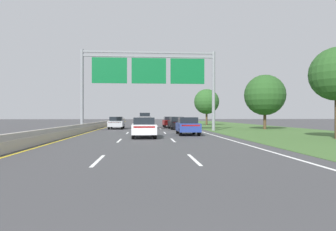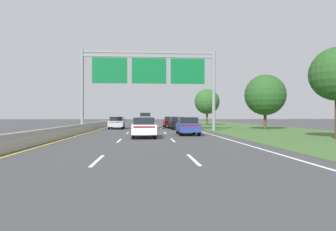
{
  "view_description": "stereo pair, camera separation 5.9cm",
  "coord_description": "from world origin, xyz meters",
  "px_view_note": "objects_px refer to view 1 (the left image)",
  "views": [
    {
      "loc": [
        -0.03,
        -0.87,
        1.72
      ],
      "look_at": [
        1.75,
        22.73,
        1.73
      ],
      "focal_mm": 31.4,
      "sensor_mm": 36.0,
      "label": 1
    },
    {
      "loc": [
        0.03,
        -0.88,
        1.72
      ],
      "look_at": [
        1.75,
        22.73,
        1.73
      ],
      "focal_mm": 31.4,
      "sensor_mm": 36.0,
      "label": 2
    }
  ],
  "objects_px": {
    "roadside_tree_far": "(207,102)",
    "car_black_right_lane_sedan": "(177,123)",
    "pickup_truck_grey": "(145,119)",
    "car_silver_left_lane_sedan": "(117,123)",
    "overhead_sign_gantry": "(149,74)",
    "car_red_right_lane_sedan": "(169,122)",
    "car_white_centre_lane_sedan": "(144,127)",
    "car_blue_right_lane_sedan": "(188,126)",
    "roadside_tree_mid": "(265,95)"
  },
  "relations": [
    {
      "from": "roadside_tree_far",
      "to": "car_black_right_lane_sedan",
      "type": "bearing_deg",
      "value": -114.36
    },
    {
      "from": "roadside_tree_far",
      "to": "pickup_truck_grey",
      "type": "bearing_deg",
      "value": -165.89
    },
    {
      "from": "roadside_tree_far",
      "to": "car_silver_left_lane_sedan",
      "type": "bearing_deg",
      "value": -135.87
    },
    {
      "from": "overhead_sign_gantry",
      "to": "roadside_tree_far",
      "type": "distance_m",
      "value": 22.74
    },
    {
      "from": "car_red_right_lane_sedan",
      "to": "roadside_tree_far",
      "type": "distance_m",
      "value": 12.25
    },
    {
      "from": "car_white_centre_lane_sedan",
      "to": "car_black_right_lane_sedan",
      "type": "distance_m",
      "value": 14.5
    },
    {
      "from": "car_blue_right_lane_sedan",
      "to": "car_white_centre_lane_sedan",
      "type": "bearing_deg",
      "value": 129.48
    },
    {
      "from": "pickup_truck_grey",
      "to": "car_blue_right_lane_sedan",
      "type": "distance_m",
      "value": 24.14
    },
    {
      "from": "overhead_sign_gantry",
      "to": "car_silver_left_lane_sedan",
      "type": "xyz_separation_m",
      "value": [
        -4.13,
        5.57,
        -5.57
      ]
    },
    {
      "from": "roadside_tree_mid",
      "to": "roadside_tree_far",
      "type": "bearing_deg",
      "value": 102.74
    },
    {
      "from": "car_red_right_lane_sedan",
      "to": "car_black_right_lane_sedan",
      "type": "relative_size",
      "value": 0.99
    },
    {
      "from": "car_blue_right_lane_sedan",
      "to": "car_white_centre_lane_sedan",
      "type": "relative_size",
      "value": 1.0
    },
    {
      "from": "car_blue_right_lane_sedan",
      "to": "car_white_centre_lane_sedan",
      "type": "distance_m",
      "value": 4.97
    },
    {
      "from": "car_silver_left_lane_sedan",
      "to": "car_black_right_lane_sedan",
      "type": "distance_m",
      "value": 7.81
    },
    {
      "from": "car_white_centre_lane_sedan",
      "to": "car_black_right_lane_sedan",
      "type": "bearing_deg",
      "value": -17.69
    },
    {
      "from": "car_red_right_lane_sedan",
      "to": "car_black_right_lane_sedan",
      "type": "height_order",
      "value": "same"
    },
    {
      "from": "car_silver_left_lane_sedan",
      "to": "car_black_right_lane_sedan",
      "type": "relative_size",
      "value": 0.99
    },
    {
      "from": "car_black_right_lane_sedan",
      "to": "roadside_tree_mid",
      "type": "relative_size",
      "value": 0.65
    },
    {
      "from": "car_blue_right_lane_sedan",
      "to": "car_silver_left_lane_sedan",
      "type": "height_order",
      "value": "same"
    },
    {
      "from": "car_white_centre_lane_sedan",
      "to": "overhead_sign_gantry",
      "type": "bearing_deg",
      "value": -4.4
    },
    {
      "from": "car_red_right_lane_sedan",
      "to": "roadside_tree_mid",
      "type": "xyz_separation_m",
      "value": [
        11.36,
        -7.97,
        3.48
      ]
    },
    {
      "from": "car_white_centre_lane_sedan",
      "to": "roadside_tree_far",
      "type": "distance_m",
      "value": 31.93
    },
    {
      "from": "pickup_truck_grey",
      "to": "car_red_right_lane_sedan",
      "type": "bearing_deg",
      "value": -149.41
    },
    {
      "from": "overhead_sign_gantry",
      "to": "roadside_tree_far",
      "type": "relative_size",
      "value": 2.29
    },
    {
      "from": "pickup_truck_grey",
      "to": "car_black_right_lane_sedan",
      "type": "height_order",
      "value": "pickup_truck_grey"
    },
    {
      "from": "car_blue_right_lane_sedan",
      "to": "roadside_tree_mid",
      "type": "relative_size",
      "value": 0.65
    },
    {
      "from": "overhead_sign_gantry",
      "to": "car_white_centre_lane_sedan",
      "type": "bearing_deg",
      "value": -92.93
    },
    {
      "from": "car_silver_left_lane_sedan",
      "to": "roadside_tree_mid",
      "type": "xyz_separation_m",
      "value": [
        18.67,
        -2.62,
        3.48
      ]
    },
    {
      "from": "car_white_centre_lane_sedan",
      "to": "car_red_right_lane_sedan",
      "type": "xyz_separation_m",
      "value": [
        3.68,
        20.67,
        0.0
      ]
    },
    {
      "from": "car_white_centre_lane_sedan",
      "to": "roadside_tree_mid",
      "type": "height_order",
      "value": "roadside_tree_mid"
    },
    {
      "from": "overhead_sign_gantry",
      "to": "car_red_right_lane_sedan",
      "type": "xyz_separation_m",
      "value": [
        3.18,
        10.92,
        -5.57
      ]
    },
    {
      "from": "car_blue_right_lane_sedan",
      "to": "car_black_right_lane_sedan",
      "type": "height_order",
      "value": "same"
    },
    {
      "from": "car_blue_right_lane_sedan",
      "to": "car_silver_left_lane_sedan",
      "type": "relative_size",
      "value": 1.01
    },
    {
      "from": "pickup_truck_grey",
      "to": "roadside_tree_far",
      "type": "height_order",
      "value": "roadside_tree_far"
    },
    {
      "from": "car_silver_left_lane_sedan",
      "to": "roadside_tree_mid",
      "type": "bearing_deg",
      "value": -98.16
    },
    {
      "from": "car_white_centre_lane_sedan",
      "to": "car_black_right_lane_sedan",
      "type": "height_order",
      "value": "same"
    },
    {
      "from": "car_white_centre_lane_sedan",
      "to": "pickup_truck_grey",
      "type": "bearing_deg",
      "value": -1.45
    },
    {
      "from": "pickup_truck_grey",
      "to": "car_black_right_lane_sedan",
      "type": "bearing_deg",
      "value": -162.71
    },
    {
      "from": "pickup_truck_grey",
      "to": "roadside_tree_mid",
      "type": "bearing_deg",
      "value": -133.41
    },
    {
      "from": "roadside_tree_mid",
      "to": "car_red_right_lane_sedan",
      "type": "bearing_deg",
      "value": 144.96
    },
    {
      "from": "car_black_right_lane_sedan",
      "to": "roadside_tree_mid",
      "type": "bearing_deg",
      "value": -97.95
    },
    {
      "from": "overhead_sign_gantry",
      "to": "car_blue_right_lane_sedan",
      "type": "height_order",
      "value": "overhead_sign_gantry"
    },
    {
      "from": "car_blue_right_lane_sedan",
      "to": "car_black_right_lane_sedan",
      "type": "distance_m",
      "value": 10.86
    },
    {
      "from": "car_silver_left_lane_sedan",
      "to": "car_red_right_lane_sedan",
      "type": "bearing_deg",
      "value": -54.0
    },
    {
      "from": "overhead_sign_gantry",
      "to": "car_black_right_lane_sedan",
      "type": "distance_m",
      "value": 7.81
    },
    {
      "from": "car_blue_right_lane_sedan",
      "to": "overhead_sign_gantry",
      "type": "bearing_deg",
      "value": 28.28
    },
    {
      "from": "car_silver_left_lane_sedan",
      "to": "roadside_tree_far",
      "type": "bearing_deg",
      "value": -46.05
    },
    {
      "from": "car_silver_left_lane_sedan",
      "to": "roadside_tree_far",
      "type": "relative_size",
      "value": 0.67
    },
    {
      "from": "pickup_truck_grey",
      "to": "car_black_right_lane_sedan",
      "type": "xyz_separation_m",
      "value": [
        4.06,
        -12.96,
        -0.26
      ]
    },
    {
      "from": "roadside_tree_far",
      "to": "car_red_right_lane_sedan",
      "type": "bearing_deg",
      "value": -129.75
    }
  ]
}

